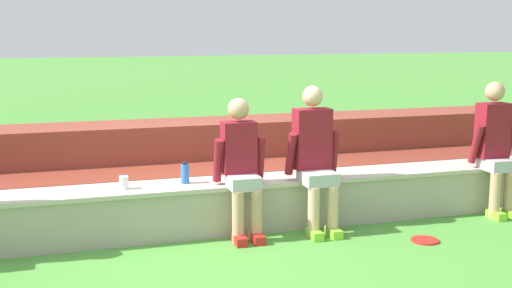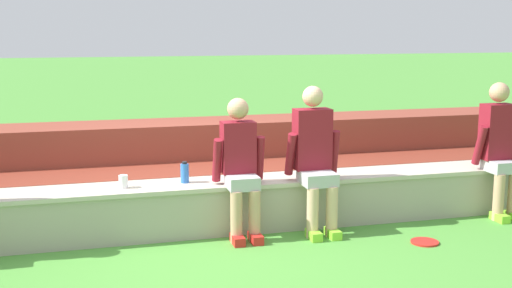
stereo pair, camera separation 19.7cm
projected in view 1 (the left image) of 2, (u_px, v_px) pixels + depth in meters
The scene contains 9 objects.
ground_plane at pixel (215, 239), 6.05m from camera, with size 80.00×80.00×0.00m, color #4C9338.
stone_seating_wall at pixel (209, 205), 6.22m from camera, with size 8.13×0.52×0.49m.
brick_bleachers at pixel (181, 166), 7.57m from camera, with size 11.13×1.50×0.83m.
person_left_of_center at pixel (241, 165), 6.01m from camera, with size 0.49×0.52×1.30m.
person_center at pixel (315, 156), 6.19m from camera, with size 0.53×0.55×1.39m.
person_right_of_center at pixel (495, 146), 6.75m from camera, with size 0.49×0.47×1.39m.
water_bottle_near_left at pixel (185, 173), 6.13m from camera, with size 0.08×0.08×0.20m.
plastic_cup_right_end at pixel (124, 183), 5.92m from camera, with size 0.08×0.08×0.12m, color white.
frisbee at pixel (425, 240), 5.97m from camera, with size 0.25×0.25×0.02m, color red.
Camera 1 is at (-1.34, -5.65, 1.93)m, focal length 45.65 mm.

